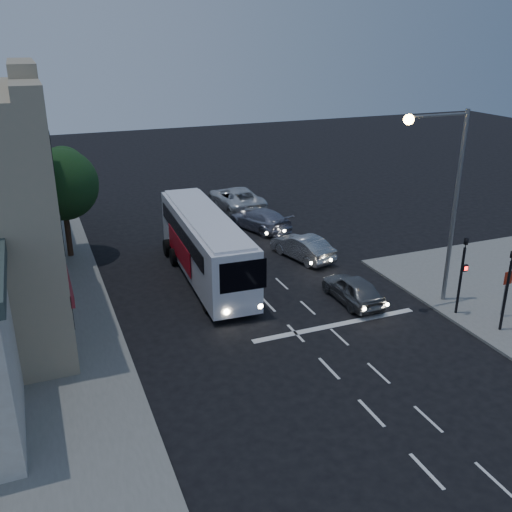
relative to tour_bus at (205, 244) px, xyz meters
name	(u,v)px	position (x,y,z in m)	size (l,w,h in m)	color
ground	(317,356)	(1.75, -9.33, -1.87)	(120.00, 120.00, 0.00)	black
road_markings	(308,315)	(3.04, -6.02, -1.86)	(8.00, 30.55, 0.01)	silver
tour_bus	(205,244)	(0.00, 0.00, 0.00)	(2.81, 11.34, 3.46)	white
car_suv	(353,289)	(5.65, -5.53, -1.19)	(1.59, 3.96, 1.35)	gray
car_sedan_a	(302,247)	(5.91, 0.48, -1.17)	(1.48, 4.25, 1.40)	#A9A9A9
car_sedan_b	(260,219)	(5.60, 6.20, -1.16)	(1.99, 4.90, 1.42)	#9192A4
car_sedan_c	(236,198)	(5.77, 11.16, -1.03)	(2.78, 6.02, 1.67)	silver
traffic_signal_main	(463,267)	(9.35, -8.55, 0.55)	(0.25, 0.35, 4.10)	black
traffic_signal_side	(508,281)	(10.05, -10.53, 0.55)	(0.18, 0.15, 4.10)	black
regulatory_sign	(506,286)	(11.05, -9.57, -0.27)	(0.45, 0.12, 2.20)	slate
streetlight	(446,187)	(9.10, -7.13, 3.86)	(3.32, 0.44, 9.00)	slate
street_tree	(61,181)	(-6.45, 5.69, 2.63)	(4.00, 4.00, 6.20)	black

